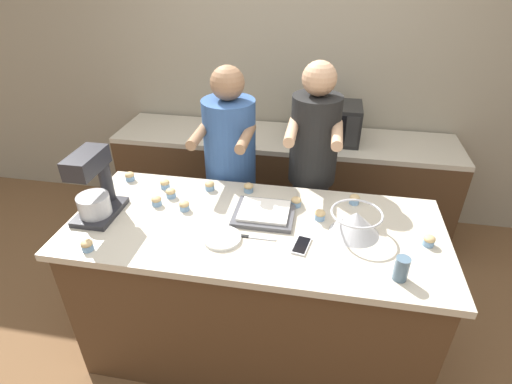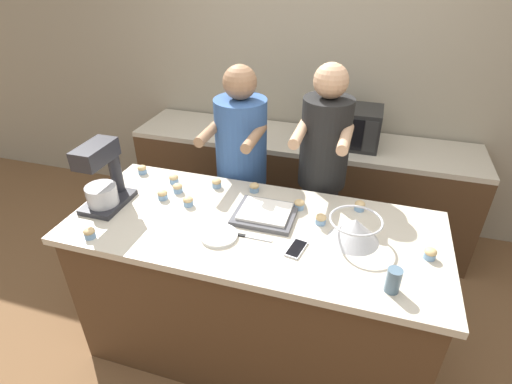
% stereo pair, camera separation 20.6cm
% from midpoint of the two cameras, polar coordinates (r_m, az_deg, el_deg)
% --- Properties ---
extents(ground_plane, '(16.00, 16.00, 0.00)m').
position_cam_midpoint_polar(ground_plane, '(2.80, 1.98, -20.71)').
color(ground_plane, brown).
extents(back_wall, '(10.00, 0.06, 2.70)m').
position_cam_midpoint_polar(back_wall, '(3.49, 10.09, 16.73)').
color(back_wall, gray).
rests_on(back_wall, ground_plane).
extents(island_counter, '(2.00, 0.86, 0.96)m').
position_cam_midpoint_polar(island_counter, '(2.44, 2.19, -13.81)').
color(island_counter, '#4C331E').
rests_on(island_counter, ground_plane).
extents(back_counter, '(2.80, 0.60, 0.89)m').
position_cam_midpoint_polar(back_counter, '(3.51, 7.90, 0.95)').
color(back_counter, '#4C331E').
rests_on(back_counter, ground_plane).
extents(person_left, '(0.35, 0.51, 1.63)m').
position_cam_midpoint_polar(person_left, '(2.75, 0.08, 1.91)').
color(person_left, '#232328').
rests_on(person_left, ground_plane).
extents(person_right, '(0.32, 0.49, 1.68)m').
position_cam_midpoint_polar(person_right, '(2.65, 11.45, 0.90)').
color(person_right, '#232328').
rests_on(person_right, ground_plane).
extents(stand_mixer, '(0.20, 0.30, 0.38)m').
position_cam_midpoint_polar(stand_mixer, '(2.33, -18.71, 1.68)').
color(stand_mixer, '#232328').
rests_on(stand_mixer, island_counter).
extents(mixing_bowl, '(0.26, 0.26, 0.13)m').
position_cam_midpoint_polar(mixing_bowl, '(2.07, 16.73, -5.18)').
color(mixing_bowl, '#BCBCC1').
rests_on(mixing_bowl, island_counter).
extents(baking_tray, '(0.33, 0.28, 0.04)m').
position_cam_midpoint_polar(baking_tray, '(2.19, 4.01, -3.15)').
color(baking_tray, '#4C4C51').
rests_on(baking_tray, island_counter).
extents(microwave_oven, '(0.47, 0.34, 0.30)m').
position_cam_midpoint_polar(microwave_oven, '(3.23, 14.96, 9.06)').
color(microwave_oven, black).
rests_on(microwave_oven, back_counter).
extents(cell_phone, '(0.10, 0.15, 0.01)m').
position_cam_midpoint_polar(cell_phone, '(1.99, 8.79, -8.12)').
color(cell_phone, silver).
rests_on(cell_phone, island_counter).
extents(drinking_glass, '(0.06, 0.06, 0.12)m').
position_cam_midpoint_polar(drinking_glass, '(1.86, 22.14, -11.74)').
color(drinking_glass, slate).
rests_on(drinking_glass, island_counter).
extents(small_plate, '(0.19, 0.19, 0.02)m').
position_cam_midpoint_polar(small_plate, '(2.04, -2.46, -6.33)').
color(small_plate, white).
rests_on(small_plate, island_counter).
extents(knife, '(0.22, 0.02, 0.01)m').
position_cam_midpoint_polar(knife, '(2.04, 1.79, -6.50)').
color(knife, '#BCBCC1').
rests_on(knife, island_counter).
extents(cupcake_0, '(0.06, 0.06, 0.06)m').
position_cam_midpoint_polar(cupcake_0, '(2.44, -3.26, 1.22)').
color(cupcake_0, '#759EC6').
rests_on(cupcake_0, island_counter).
extents(cupcake_1, '(0.06, 0.06, 0.06)m').
position_cam_midpoint_polar(cupcake_1, '(2.16, -20.22, -5.60)').
color(cupcake_1, '#759EC6').
rests_on(cupcake_1, island_counter).
extents(cupcake_2, '(0.06, 0.06, 0.06)m').
position_cam_midpoint_polar(cupcake_2, '(2.33, 17.09, -1.95)').
color(cupcake_2, '#759EC6').
rests_on(cupcake_2, island_counter).
extents(cupcake_3, '(0.06, 0.06, 0.06)m').
position_cam_midpoint_polar(cupcake_3, '(2.40, 2.23, 0.61)').
color(cupcake_3, '#759EC6').
rests_on(cupcake_3, island_counter).
extents(cupcake_4, '(0.06, 0.06, 0.06)m').
position_cam_midpoint_polar(cupcake_4, '(2.28, -7.15, -1.38)').
color(cupcake_4, '#759EC6').
rests_on(cupcake_4, island_counter).
extents(cupcake_5, '(0.06, 0.06, 0.06)m').
position_cam_midpoint_polar(cupcake_5, '(2.17, 11.96, -3.91)').
color(cupcake_5, '#759EC6').
rests_on(cupcake_5, island_counter).
extents(cupcake_6, '(0.06, 0.06, 0.06)m').
position_cam_midpoint_polar(cupcake_6, '(2.67, -13.86, 3.09)').
color(cupcake_6, '#759EC6').
rests_on(cupcake_6, island_counter).
extents(cupcake_7, '(0.06, 0.06, 0.06)m').
position_cam_midpoint_polar(cupcake_7, '(2.11, 26.26, -7.99)').
color(cupcake_7, '#759EC6').
rests_on(cupcake_7, island_counter).
extents(cupcake_8, '(0.06, 0.06, 0.06)m').
position_cam_midpoint_polar(cupcake_8, '(2.26, 8.80, -1.84)').
color(cupcake_8, '#759EC6').
rests_on(cupcake_8, island_counter).
extents(cupcake_9, '(0.06, 0.06, 0.06)m').
position_cam_midpoint_polar(cupcake_9, '(2.42, -8.75, 0.51)').
color(cupcake_9, '#759EC6').
rests_on(cupcake_9, island_counter).
extents(cupcake_10, '(0.06, 0.06, 0.06)m').
position_cam_midpoint_polar(cupcake_10, '(2.37, -10.81, -0.45)').
color(cupcake_10, '#759EC6').
rests_on(cupcake_10, island_counter).
extents(cupcake_11, '(0.06, 0.06, 0.06)m').
position_cam_midpoint_polar(cupcake_11, '(2.52, -9.38, 1.80)').
color(cupcake_11, '#759EC6').
rests_on(cupcake_11, island_counter).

